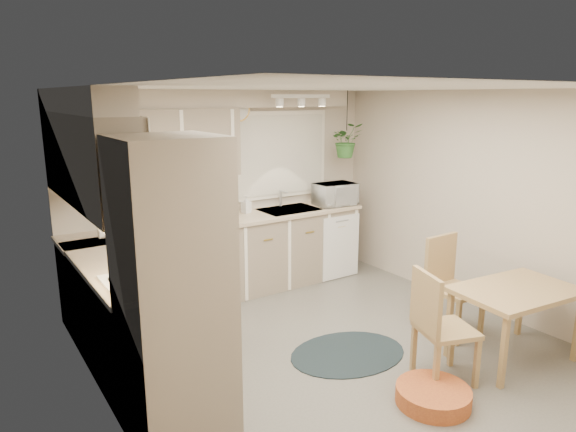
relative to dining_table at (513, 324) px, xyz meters
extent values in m
plane|color=slate|center=(-1.25, 1.00, -0.34)|extent=(4.20, 4.20, 0.00)
plane|color=silver|center=(-1.25, 1.00, 2.06)|extent=(4.20, 4.20, 0.00)
cube|color=#BBAD9A|center=(-1.25, 3.10, 0.86)|extent=(4.00, 0.04, 2.40)
cube|color=#BBAD9A|center=(-1.25, -1.10, 0.86)|extent=(4.00, 0.04, 2.40)
cube|color=#BBAD9A|center=(-3.25, 1.00, 0.86)|extent=(0.04, 4.20, 2.40)
cube|color=#BBAD9A|center=(0.75, 1.00, 0.86)|extent=(0.04, 4.20, 2.40)
cube|color=gray|center=(-2.95, 1.88, 0.11)|extent=(0.60, 1.85, 0.90)
cube|color=gray|center=(-1.45, 2.80, 0.11)|extent=(3.60, 0.60, 0.90)
cube|color=beige|center=(-2.94, 1.88, 0.58)|extent=(0.64, 1.89, 0.04)
cube|color=beige|center=(-1.45, 2.79, 0.58)|extent=(3.64, 0.64, 0.04)
cube|color=gray|center=(-2.92, 0.63, 0.71)|extent=(0.65, 0.65, 2.10)
cube|color=white|center=(-2.60, 0.63, 0.71)|extent=(0.02, 0.56, 0.58)
cube|color=gray|center=(-3.07, 2.00, 1.49)|extent=(0.35, 2.00, 0.75)
cube|color=gray|center=(-2.25, 2.93, 1.49)|extent=(2.00, 0.35, 0.75)
cube|color=#BBAD9A|center=(-3.10, 2.00, 1.96)|extent=(0.30, 2.00, 0.20)
cube|color=#BBAD9A|center=(-1.45, 2.95, 1.96)|extent=(3.60, 0.30, 0.20)
cube|color=white|center=(-2.93, 1.30, 0.61)|extent=(0.52, 0.58, 0.02)
cube|color=white|center=(-2.95, 1.30, 1.06)|extent=(0.40, 0.60, 0.14)
cube|color=white|center=(-0.55, 3.07, 1.26)|extent=(1.40, 0.02, 1.00)
cube|color=white|center=(-0.55, 3.08, 1.26)|extent=(1.50, 0.02, 1.10)
cube|color=#ADB0B5|center=(-0.55, 2.80, 0.56)|extent=(0.70, 0.48, 0.10)
cube|color=white|center=(0.05, 2.49, 0.09)|extent=(0.58, 0.02, 0.83)
cube|color=white|center=(-0.55, 2.55, 1.99)|extent=(0.80, 0.04, 0.04)
cylinder|color=gold|center=(-1.10, 3.07, 1.84)|extent=(0.30, 0.03, 0.30)
cube|color=tan|center=(0.00, 0.00, 0.00)|extent=(1.14, 0.82, 0.68)
cube|color=tan|center=(-0.79, 0.10, 0.14)|extent=(0.57, 0.57, 0.96)
cube|color=tan|center=(-0.02, 0.62, 0.15)|extent=(0.47, 0.47, 0.98)
ellipsoid|color=black|center=(-1.18, 0.88, -0.33)|extent=(1.22, 0.98, 0.01)
cylinder|color=#C06026|center=(-1.14, -0.09, -0.27)|extent=(0.66, 0.66, 0.13)
imported|color=white|center=(0.11, 2.70, 0.78)|extent=(0.53, 0.31, 0.35)
imported|color=white|center=(-1.08, 2.95, 0.65)|extent=(0.14, 0.23, 0.10)
imported|color=#2F6528|center=(0.27, 2.70, 1.39)|extent=(0.53, 0.55, 0.35)
cube|color=black|center=(-2.20, 2.80, 0.75)|extent=(0.18, 0.21, 0.30)
cube|color=#ADB0B5|center=(-1.80, 2.82, 0.69)|extent=(0.29, 0.19, 0.17)
cube|color=tan|center=(-1.56, 2.85, 0.71)|extent=(0.10, 0.10, 0.21)
camera|label=1|loc=(-4.05, -2.42, 2.00)|focal=32.00mm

